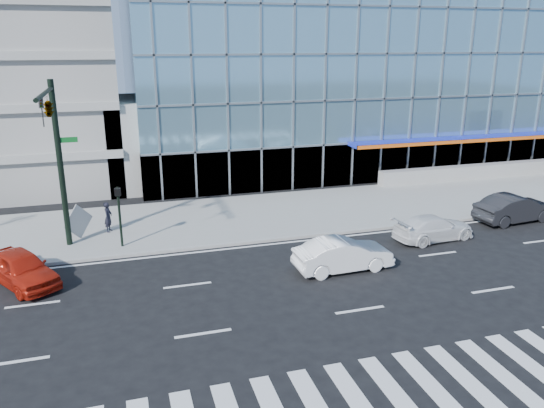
{
  "coord_description": "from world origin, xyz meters",
  "views": [
    {
      "loc": [
        -8.34,
        -20.37,
        9.77
      ],
      "look_at": [
        -1.41,
        3.0,
        2.28
      ],
      "focal_mm": 35.0,
      "sensor_mm": 36.0,
      "label": 1
    }
  ],
  "objects_px": {
    "traffic_signal": "(52,128)",
    "tilted_panel": "(78,221)",
    "ped_signal_post": "(119,208)",
    "white_sedan": "(343,255)",
    "pedestrian": "(108,217)",
    "white_suv": "(434,228)",
    "dark_sedan": "(515,208)",
    "red_sedan": "(21,268)"
  },
  "relations": [
    {
      "from": "traffic_signal",
      "to": "tilted_panel",
      "type": "distance_m",
      "value": 5.53
    },
    {
      "from": "traffic_signal",
      "to": "ped_signal_post",
      "type": "xyz_separation_m",
      "value": [
        2.5,
        0.37,
        -4.02
      ]
    },
    {
      "from": "traffic_signal",
      "to": "white_sedan",
      "type": "xyz_separation_m",
      "value": [
        11.87,
        -4.96,
        -5.44
      ]
    },
    {
      "from": "ped_signal_post",
      "to": "pedestrian",
      "type": "relative_size",
      "value": 1.88
    },
    {
      "from": "ped_signal_post",
      "to": "white_sedan",
      "type": "height_order",
      "value": "ped_signal_post"
    },
    {
      "from": "white_suv",
      "to": "white_sedan",
      "type": "height_order",
      "value": "white_sedan"
    },
    {
      "from": "dark_sedan",
      "to": "ped_signal_post",
      "type": "bearing_deg",
      "value": 79.55
    },
    {
      "from": "white_suv",
      "to": "white_sedan",
      "type": "bearing_deg",
      "value": 103.35
    },
    {
      "from": "traffic_signal",
      "to": "red_sedan",
      "type": "bearing_deg",
      "value": -122.87
    },
    {
      "from": "white_suv",
      "to": "pedestrian",
      "type": "height_order",
      "value": "pedestrian"
    },
    {
      "from": "white_sedan",
      "to": "pedestrian",
      "type": "height_order",
      "value": "pedestrian"
    },
    {
      "from": "dark_sedan",
      "to": "tilted_panel",
      "type": "distance_m",
      "value": 23.7
    },
    {
      "from": "red_sedan",
      "to": "pedestrian",
      "type": "height_order",
      "value": "pedestrian"
    },
    {
      "from": "tilted_panel",
      "to": "pedestrian",
      "type": "bearing_deg",
      "value": -18.4
    },
    {
      "from": "ped_signal_post",
      "to": "tilted_panel",
      "type": "xyz_separation_m",
      "value": [
        -2.04,
        1.73,
        -1.07
      ]
    },
    {
      "from": "ped_signal_post",
      "to": "red_sedan",
      "type": "bearing_deg",
      "value": -145.08
    },
    {
      "from": "red_sedan",
      "to": "pedestrian",
      "type": "distance_m",
      "value": 6.36
    },
    {
      "from": "traffic_signal",
      "to": "dark_sedan",
      "type": "relative_size",
      "value": 1.69
    },
    {
      "from": "red_sedan",
      "to": "tilted_panel",
      "type": "distance_m",
      "value": 5.06
    },
    {
      "from": "pedestrian",
      "to": "dark_sedan",
      "type": "bearing_deg",
      "value": -81.18
    },
    {
      "from": "red_sedan",
      "to": "tilted_panel",
      "type": "relative_size",
      "value": 3.27
    },
    {
      "from": "dark_sedan",
      "to": "pedestrian",
      "type": "distance_m",
      "value": 22.41
    },
    {
      "from": "white_sedan",
      "to": "red_sedan",
      "type": "relative_size",
      "value": 1.04
    },
    {
      "from": "dark_sedan",
      "to": "traffic_signal",
      "type": "bearing_deg",
      "value": 80.99
    },
    {
      "from": "ped_signal_post",
      "to": "white_sedan",
      "type": "relative_size",
      "value": 0.68
    },
    {
      "from": "dark_sedan",
      "to": "tilted_panel",
      "type": "height_order",
      "value": "tilted_panel"
    },
    {
      "from": "dark_sedan",
      "to": "pedestrian",
      "type": "bearing_deg",
      "value": 73.5
    },
    {
      "from": "ped_signal_post",
      "to": "traffic_signal",
      "type": "bearing_deg",
      "value": -171.48
    },
    {
      "from": "white_sedan",
      "to": "dark_sedan",
      "type": "xyz_separation_m",
      "value": [
        12.0,
        3.39,
        0.05
      ]
    },
    {
      "from": "dark_sedan",
      "to": "red_sedan",
      "type": "height_order",
      "value": "dark_sedan"
    },
    {
      "from": "ped_signal_post",
      "to": "white_suv",
      "type": "xyz_separation_m",
      "value": [
        15.37,
        -3.14,
        -1.5
      ]
    },
    {
      "from": "traffic_signal",
      "to": "white_suv",
      "type": "xyz_separation_m",
      "value": [
        17.87,
        -2.77,
        -5.53
      ]
    },
    {
      "from": "traffic_signal",
      "to": "tilted_panel",
      "type": "xyz_separation_m",
      "value": [
        0.46,
        2.11,
        -5.1
      ]
    },
    {
      "from": "dark_sedan",
      "to": "pedestrian",
      "type": "relative_size",
      "value": 2.97
    },
    {
      "from": "red_sedan",
      "to": "pedestrian",
      "type": "xyz_separation_m",
      "value": [
        3.51,
        5.3,
        0.23
      ]
    },
    {
      "from": "white_suv",
      "to": "white_sedan",
      "type": "distance_m",
      "value": 6.39
    },
    {
      "from": "dark_sedan",
      "to": "red_sedan",
      "type": "xyz_separation_m",
      "value": [
        -25.48,
        -0.93,
        -0.06
      ]
    },
    {
      "from": "traffic_signal",
      "to": "pedestrian",
      "type": "relative_size",
      "value": 5.0
    },
    {
      "from": "ped_signal_post",
      "to": "pedestrian",
      "type": "height_order",
      "value": "ped_signal_post"
    },
    {
      "from": "white_sedan",
      "to": "tilted_panel",
      "type": "distance_m",
      "value": 13.43
    },
    {
      "from": "traffic_signal",
      "to": "red_sedan",
      "type": "xyz_separation_m",
      "value": [
        -1.61,
        -2.5,
        -5.44
      ]
    },
    {
      "from": "white_suv",
      "to": "tilted_panel",
      "type": "bearing_deg",
      "value": 67.68
    }
  ]
}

